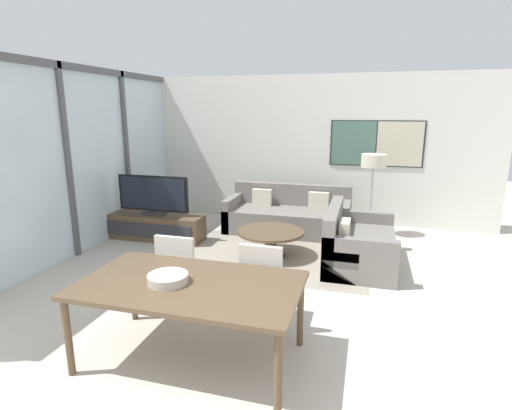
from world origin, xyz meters
TOP-DOWN VIEW (x-y plane):
  - wall_back at (0.05, 5.87)m, footprint 7.03×0.09m
  - window_wall_left at (-3.01, 2.93)m, footprint 0.07×5.87m
  - area_rug at (-0.15, 3.69)m, footprint 2.88×1.96m
  - tv_console at (-2.23, 3.94)m, footprint 1.69×0.45m
  - television at (-2.23, 3.94)m, footprint 1.26×0.20m
  - sofa_main at (-0.15, 5.03)m, footprint 2.18×0.94m
  - sofa_side at (1.07, 3.71)m, footprint 0.94×1.57m
  - coffee_table at (-0.15, 3.69)m, footprint 0.99×0.99m
  - dining_table at (-0.20, 1.01)m, footprint 1.87×1.06m
  - dining_chair_left at (-0.66, 1.76)m, footprint 0.46×0.46m
  - dining_chair_centre at (0.26, 1.73)m, footprint 0.46×0.46m
  - fruit_bowl at (-0.38, 0.96)m, footprint 0.34×0.34m
  - floor_lamp at (1.28, 5.13)m, footprint 0.42×0.42m

SIDE VIEW (x-z plane):
  - area_rug at x=-0.15m, z-range 0.00..0.01m
  - tv_console at x=-2.23m, z-range 0.00..0.43m
  - sofa_side at x=1.07m, z-range -0.14..0.68m
  - sofa_main at x=-0.15m, z-range -0.14..0.68m
  - coffee_table at x=-0.15m, z-range 0.10..0.50m
  - dining_chair_left at x=-0.66m, z-range 0.05..0.94m
  - dining_chair_centre at x=0.26m, z-range 0.05..0.94m
  - dining_table at x=-0.20m, z-range 0.30..1.02m
  - television at x=-2.23m, z-range 0.43..1.10m
  - fruit_bowl at x=-0.38m, z-range 0.73..0.80m
  - floor_lamp at x=1.28m, z-range 0.53..1.95m
  - wall_back at x=0.05m, z-range 0.01..2.81m
  - window_wall_left at x=-3.01m, z-range 0.13..2.93m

